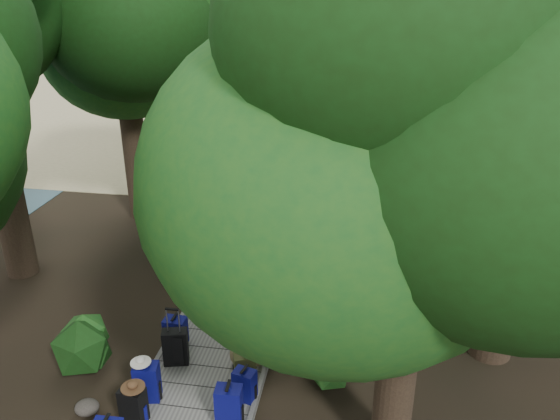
% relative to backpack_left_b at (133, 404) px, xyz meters
% --- Properties ---
extents(ground, '(120.00, 120.00, 0.00)m').
position_rel_backpack_left_b_xyz_m(ground, '(0.75, 3.90, -0.46)').
color(ground, black).
rests_on(ground, ground).
extents(sand_beach, '(40.00, 22.00, 0.02)m').
position_rel_backpack_left_b_xyz_m(sand_beach, '(0.75, 19.90, -0.45)').
color(sand_beach, '#C7B886').
rests_on(sand_beach, ground).
extents(boardwalk, '(2.00, 12.00, 0.12)m').
position_rel_backpack_left_b_xyz_m(boardwalk, '(0.75, 4.90, -0.40)').
color(boardwalk, gray).
rests_on(boardwalk, ground).
extents(backpack_left_b, '(0.40, 0.31, 0.68)m').
position_rel_backpack_left_b_xyz_m(backpack_left_b, '(0.00, 0.00, 0.00)').
color(backpack_left_b, black).
rests_on(backpack_left_b, boardwalk).
extents(backpack_left_c, '(0.43, 0.34, 0.72)m').
position_rel_backpack_left_b_xyz_m(backpack_left_c, '(0.02, 0.51, 0.02)').
color(backpack_left_c, '#110A6B').
rests_on(backpack_left_c, boardwalk).
extents(backpack_left_d, '(0.40, 0.30, 0.60)m').
position_rel_backpack_left_b_xyz_m(backpack_left_d, '(-0.02, 1.92, -0.04)').
color(backpack_left_d, '#110A6B').
rests_on(backpack_left_d, boardwalk).
extents(backpack_right_b, '(0.41, 0.30, 0.71)m').
position_rel_backpack_left_b_xyz_m(backpack_right_b, '(1.42, 0.23, 0.02)').
color(backpack_right_b, '#110A6B').
rests_on(backpack_right_b, boardwalk).
extents(backpack_right_c, '(0.39, 0.32, 0.59)m').
position_rel_backpack_left_b_xyz_m(backpack_right_c, '(1.54, 0.76, -0.04)').
color(backpack_right_c, '#110A6B').
rests_on(backpack_right_c, boardwalk).
extents(backpack_right_d, '(0.42, 0.36, 0.54)m').
position_rel_backpack_left_b_xyz_m(backpack_right_d, '(1.43, 1.21, -0.07)').
color(backpack_right_d, '#404118').
rests_on(backpack_right_d, boardwalk).
extents(duffel_right_khaki, '(0.68, 0.77, 0.43)m').
position_rel_backpack_left_b_xyz_m(duffel_right_khaki, '(1.45, 1.83, -0.12)').
color(duffel_right_khaki, olive).
rests_on(duffel_right_khaki, boardwalk).
extents(duffel_right_black, '(0.75, 0.86, 0.46)m').
position_rel_backpack_left_b_xyz_m(duffel_right_black, '(1.36, 2.35, -0.11)').
color(duffel_right_black, black).
rests_on(duffel_right_black, boardwalk).
extents(suitcase_on_boardwalk, '(0.47, 0.33, 0.66)m').
position_rel_backpack_left_b_xyz_m(suitcase_on_boardwalk, '(0.17, 1.41, -0.01)').
color(suitcase_on_boardwalk, black).
rests_on(suitcase_on_boardwalk, boardwalk).
extents(lone_suitcase_on_sand, '(0.42, 0.29, 0.60)m').
position_rel_backpack_left_b_xyz_m(lone_suitcase_on_sand, '(1.15, 12.02, -0.14)').
color(lone_suitcase_on_sand, black).
rests_on(lone_suitcase_on_sand, sand_beach).
extents(hat_brown, '(0.36, 0.36, 0.11)m').
position_rel_backpack_left_b_xyz_m(hat_brown, '(0.05, -0.02, 0.39)').
color(hat_brown, '#51351E').
rests_on(hat_brown, backpack_left_b).
extents(hat_white, '(0.32, 0.32, 0.11)m').
position_rel_backpack_left_b_xyz_m(hat_white, '(-0.04, 0.48, 0.43)').
color(hat_white, silver).
rests_on(hat_white, backpack_left_c).
extents(kayak, '(1.29, 3.54, 0.35)m').
position_rel_backpack_left_b_xyz_m(kayak, '(-1.74, 13.33, -0.27)').
color(kayak, '#A8280E').
rests_on(kayak, sand_beach).
extents(sun_lounger, '(0.65, 1.92, 0.62)m').
position_rel_backpack_left_b_xyz_m(sun_lounger, '(4.42, 14.51, -0.13)').
color(sun_lounger, silver).
rests_on(sun_lounger, sand_beach).
extents(tree_right_a, '(4.68, 4.68, 7.80)m').
position_rel_backpack_left_b_xyz_m(tree_right_a, '(3.80, 0.17, 3.44)').
color(tree_right_a, black).
rests_on(tree_right_a, ground).
extents(tree_right_b, '(6.09, 6.09, 10.87)m').
position_rel_backpack_left_b_xyz_m(tree_right_b, '(5.66, 2.78, 4.98)').
color(tree_right_b, black).
rests_on(tree_right_b, ground).
extents(tree_right_c, '(5.21, 5.21, 9.02)m').
position_rel_backpack_left_b_xyz_m(tree_right_c, '(4.51, 5.54, 4.05)').
color(tree_right_c, black).
rests_on(tree_right_c, ground).
extents(tree_right_d, '(6.31, 6.31, 11.57)m').
position_rel_backpack_left_b_xyz_m(tree_right_d, '(6.00, 7.26, 5.33)').
color(tree_right_d, black).
rests_on(tree_right_d, ground).
extents(tree_right_e, '(4.40, 4.40, 7.91)m').
position_rel_backpack_left_b_xyz_m(tree_right_e, '(5.25, 11.15, 3.50)').
color(tree_right_e, black).
rests_on(tree_right_e, ground).
extents(tree_right_f, '(5.37, 5.37, 9.60)m').
position_rel_backpack_left_b_xyz_m(tree_right_f, '(6.98, 13.93, 4.34)').
color(tree_right_f, black).
rests_on(tree_right_f, ground).
extents(tree_left_c, '(5.08, 5.08, 8.84)m').
position_rel_backpack_left_b_xyz_m(tree_left_c, '(-3.04, 7.55, 3.96)').
color(tree_left_c, black).
rests_on(tree_left_c, ground).
extents(tree_back_a, '(5.64, 5.64, 9.77)m').
position_rel_backpack_left_b_xyz_m(tree_back_a, '(-0.52, 18.46, 4.43)').
color(tree_back_a, black).
rests_on(tree_back_a, ground).
extents(tree_back_b, '(5.58, 5.58, 9.97)m').
position_rel_backpack_left_b_xyz_m(tree_back_b, '(2.60, 19.52, 4.53)').
color(tree_back_b, black).
rests_on(tree_back_b, ground).
extents(tree_back_c, '(5.17, 5.17, 9.31)m').
position_rel_backpack_left_b_xyz_m(tree_back_c, '(5.58, 19.86, 4.20)').
color(tree_back_c, black).
rests_on(tree_back_c, ground).
extents(tree_back_d, '(4.88, 4.88, 8.14)m').
position_rel_backpack_left_b_xyz_m(tree_back_d, '(-4.53, 18.08, 3.61)').
color(tree_back_d, black).
rests_on(tree_back_d, ground).
extents(palm_right_a, '(3.93, 3.93, 6.69)m').
position_rel_backpack_left_b_xyz_m(palm_right_a, '(3.62, 9.49, 2.89)').
color(palm_right_a, '#173C11').
rests_on(palm_right_a, ground).
extents(palm_right_b, '(4.70, 4.70, 9.09)m').
position_rel_backpack_left_b_xyz_m(palm_right_b, '(5.60, 15.48, 4.09)').
color(palm_right_b, '#173C11').
rests_on(palm_right_b, ground).
extents(palm_right_c, '(4.83, 4.83, 7.68)m').
position_rel_backpack_left_b_xyz_m(palm_right_c, '(3.10, 16.05, 3.38)').
color(palm_right_c, '#173C11').
rests_on(palm_right_c, ground).
extents(palm_left_a, '(3.90, 3.90, 6.21)m').
position_rel_backpack_left_b_xyz_m(palm_left_a, '(-3.82, 10.71, 2.65)').
color(palm_left_a, '#173C11').
rests_on(palm_left_a, ground).
extents(rock_left_a, '(0.39, 0.35, 0.21)m').
position_rel_backpack_left_b_xyz_m(rock_left_a, '(-0.88, 0.16, -0.35)').
color(rock_left_a, '#4C473F').
rests_on(rock_left_a, ground).
extents(rock_left_b, '(0.39, 0.35, 0.21)m').
position_rel_backpack_left_b_xyz_m(rock_left_b, '(-1.82, 1.68, -0.35)').
color(rock_left_b, '#4C473F').
rests_on(rock_left_b, ground).
extents(rock_left_c, '(0.45, 0.40, 0.25)m').
position_rel_backpack_left_b_xyz_m(rock_left_c, '(-0.99, 4.24, -0.34)').
color(rock_left_c, '#4C473F').
rests_on(rock_left_c, ground).
extents(rock_left_d, '(0.28, 0.25, 0.16)m').
position_rel_backpack_left_b_xyz_m(rock_left_d, '(-1.35, 7.36, -0.38)').
color(rock_left_d, '#4C473F').
rests_on(rock_left_d, ground).
extents(rock_right_b, '(0.43, 0.38, 0.24)m').
position_rel_backpack_left_b_xyz_m(rock_right_b, '(3.48, 2.44, -0.34)').
color(rock_right_b, '#4C473F').
rests_on(rock_right_b, ground).
extents(rock_right_c, '(0.30, 0.27, 0.16)m').
position_rel_backpack_left_b_xyz_m(rock_right_c, '(2.10, 5.57, -0.38)').
color(rock_right_c, '#4C473F').
rests_on(rock_right_c, ground).
extents(rock_right_d, '(0.49, 0.44, 0.27)m').
position_rel_backpack_left_b_xyz_m(rock_right_d, '(3.74, 8.13, -0.32)').
color(rock_right_d, '#4C473F').
rests_on(rock_right_d, ground).
extents(shrub_left_a, '(1.14, 1.14, 1.02)m').
position_rel_backpack_left_b_xyz_m(shrub_left_a, '(-1.32, 1.22, 0.05)').
color(shrub_left_a, '#18521C').
rests_on(shrub_left_a, ground).
extents(shrub_left_b, '(0.94, 0.94, 0.85)m').
position_rel_backpack_left_b_xyz_m(shrub_left_b, '(-1.24, 5.37, -0.03)').
color(shrub_left_b, '#18521C').
rests_on(shrub_left_b, ground).
extents(shrub_left_c, '(1.36, 1.36, 1.22)m').
position_rel_backpack_left_b_xyz_m(shrub_left_c, '(-1.96, 7.96, 0.15)').
color(shrub_left_c, '#18521C').
rests_on(shrub_left_c, ground).
extents(shrub_right_a, '(0.85, 0.85, 0.77)m').
position_rel_backpack_left_b_xyz_m(shrub_right_a, '(2.71, 1.51, -0.08)').
color(shrub_right_a, '#18521C').
rests_on(shrub_right_a, ground).
extents(shrub_right_b, '(1.16, 1.16, 1.04)m').
position_rel_backpack_left_b_xyz_m(shrub_right_b, '(3.28, 6.15, 0.06)').
color(shrub_right_b, '#18521C').
rests_on(shrub_right_b, ground).
extents(shrub_right_c, '(0.88, 0.88, 0.79)m').
position_rel_backpack_left_b_xyz_m(shrub_right_c, '(2.52, 9.04, -0.06)').
color(shrub_right_c, '#18521C').
rests_on(shrub_right_c, ground).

